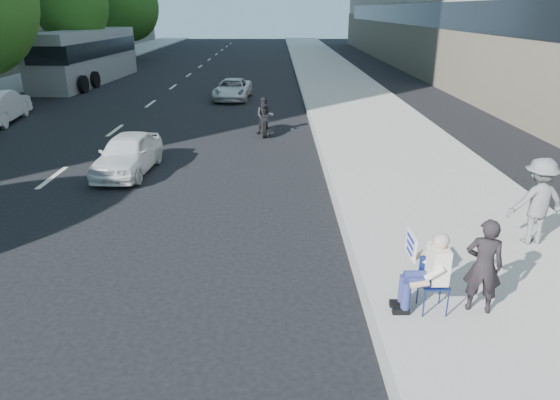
{
  "coord_description": "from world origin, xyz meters",
  "views": [
    {
      "loc": [
        0.0,
        -5.75,
        4.56
      ],
      "look_at": [
        0.06,
        3.21,
        1.13
      ],
      "focal_mm": 32.0,
      "sensor_mm": 36.0,
      "label": 1
    }
  ],
  "objects_px": {
    "white_sedan_near": "(128,153)",
    "bus": "(87,57)",
    "white_sedan_far": "(233,89)",
    "jogger": "(537,201)",
    "seated_protester": "(428,268)",
    "pedestrian_woman": "(484,266)",
    "motorcycle": "(265,118)"
  },
  "relations": [
    {
      "from": "white_sedan_near",
      "to": "bus",
      "type": "distance_m",
      "value": 21.21
    },
    {
      "from": "white_sedan_far",
      "to": "white_sedan_near",
      "type": "bearing_deg",
      "value": -95.37
    },
    {
      "from": "jogger",
      "to": "seated_protester",
      "type": "bearing_deg",
      "value": 33.11
    },
    {
      "from": "jogger",
      "to": "white_sedan_near",
      "type": "bearing_deg",
      "value": -35.6
    },
    {
      "from": "pedestrian_woman",
      "to": "motorcycle",
      "type": "height_order",
      "value": "pedestrian_woman"
    },
    {
      "from": "white_sedan_near",
      "to": "motorcycle",
      "type": "height_order",
      "value": "motorcycle"
    },
    {
      "from": "seated_protester",
      "to": "white_sedan_far",
      "type": "xyz_separation_m",
      "value": [
        -4.67,
        20.44,
        -0.34
      ]
    },
    {
      "from": "seated_protester",
      "to": "pedestrian_woman",
      "type": "xyz_separation_m",
      "value": [
        0.83,
        -0.02,
        0.05
      ]
    },
    {
      "from": "pedestrian_woman",
      "to": "motorcycle",
      "type": "distance_m",
      "value": 12.95
    },
    {
      "from": "motorcycle",
      "to": "bus",
      "type": "height_order",
      "value": "bus"
    },
    {
      "from": "jogger",
      "to": "white_sedan_near",
      "type": "xyz_separation_m",
      "value": [
        -9.52,
        5.12,
        -0.45
      ]
    },
    {
      "from": "jogger",
      "to": "motorcycle",
      "type": "height_order",
      "value": "jogger"
    },
    {
      "from": "white_sedan_near",
      "to": "bus",
      "type": "relative_size",
      "value": 0.28
    },
    {
      "from": "white_sedan_near",
      "to": "white_sedan_far",
      "type": "bearing_deg",
      "value": 84.14
    },
    {
      "from": "jogger",
      "to": "white_sedan_near",
      "type": "distance_m",
      "value": 10.82
    },
    {
      "from": "pedestrian_woman",
      "to": "bus",
      "type": "xyz_separation_m",
      "value": [
        -15.54,
        27.16,
        0.72
      ]
    },
    {
      "from": "seated_protester",
      "to": "jogger",
      "type": "xyz_separation_m",
      "value": [
        2.82,
        2.4,
        0.16
      ]
    },
    {
      "from": "seated_protester",
      "to": "bus",
      "type": "relative_size",
      "value": 0.11
    },
    {
      "from": "bus",
      "to": "seated_protester",
      "type": "bearing_deg",
      "value": -58.54
    },
    {
      "from": "jogger",
      "to": "bus",
      "type": "height_order",
      "value": "bus"
    },
    {
      "from": "motorcycle",
      "to": "white_sedan_near",
      "type": "bearing_deg",
      "value": -127.05
    },
    {
      "from": "pedestrian_woman",
      "to": "white_sedan_far",
      "type": "relative_size",
      "value": 0.4
    },
    {
      "from": "white_sedan_near",
      "to": "white_sedan_far",
      "type": "distance_m",
      "value": 13.07
    },
    {
      "from": "pedestrian_woman",
      "to": "motorcycle",
      "type": "relative_size",
      "value": 0.75
    },
    {
      "from": "white_sedan_near",
      "to": "white_sedan_far",
      "type": "xyz_separation_m",
      "value": [
        2.02,
        12.91,
        -0.05
      ]
    },
    {
      "from": "white_sedan_near",
      "to": "bus",
      "type": "bearing_deg",
      "value": 115.27
    },
    {
      "from": "seated_protester",
      "to": "bus",
      "type": "bearing_deg",
      "value": 118.46
    },
    {
      "from": "motorcycle",
      "to": "bus",
      "type": "bearing_deg",
      "value": 130.86
    },
    {
      "from": "white_sedan_near",
      "to": "pedestrian_woman",
      "type": "bearing_deg",
      "value": -42.06
    },
    {
      "from": "white_sedan_near",
      "to": "motorcycle",
      "type": "relative_size",
      "value": 1.68
    },
    {
      "from": "motorcycle",
      "to": "seated_protester",
      "type": "bearing_deg",
      "value": -75.66
    },
    {
      "from": "motorcycle",
      "to": "white_sedan_far",
      "type": "bearing_deg",
      "value": 105.2
    }
  ]
}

